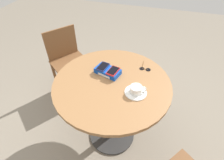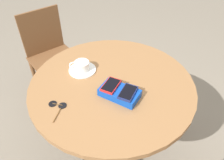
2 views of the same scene
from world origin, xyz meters
TOP-DOWN VIEW (x-y plane):
  - ground_plane at (0.00, 0.00)m, footprint 8.00×8.00m
  - round_table at (0.00, 0.00)m, footprint 0.95×0.95m
  - phone_box at (-0.07, 0.09)m, footprint 0.23×0.17m
  - phone_navy at (-0.11, 0.11)m, footprint 0.09×0.13m
  - phone_red at (-0.01, 0.08)m, footprint 0.10×0.13m
  - saucer at (0.20, -0.06)m, footprint 0.17×0.17m
  - coffee_cup at (0.21, -0.06)m, footprint 0.12×0.09m
  - sunglasses at (0.22, 0.25)m, footprint 0.10×0.13m
  - chair_far_side at (0.71, -0.54)m, footprint 0.54×0.54m

SIDE VIEW (x-z plane):
  - ground_plane at x=0.00m, z-range 0.00..0.00m
  - chair_far_side at x=0.71m, z-range 0.03..0.90m
  - round_table at x=0.00m, z-range 0.24..1.02m
  - sunglasses at x=0.22m, z-range 0.78..0.78m
  - saucer at x=0.20m, z-range 0.78..0.79m
  - phone_box at x=-0.07m, z-range 0.78..0.82m
  - coffee_cup at x=0.21m, z-range 0.79..0.85m
  - phone_navy at x=-0.11m, z-range 0.82..0.84m
  - phone_red at x=-0.01m, z-range 0.82..0.84m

